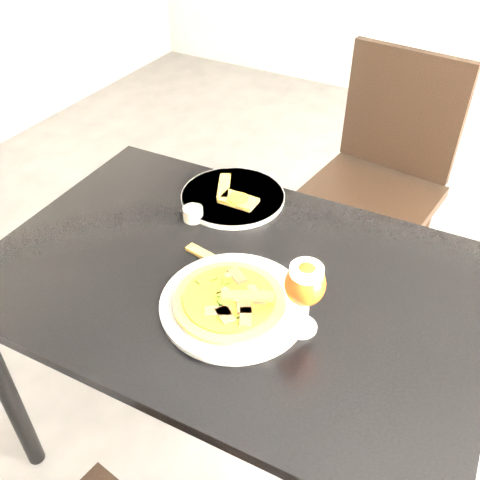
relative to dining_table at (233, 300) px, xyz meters
The scene contains 9 objects.
dining_table is the anchor object (origin of this frame).
chair_far 0.92m from the dining_table, 83.62° to the left, with size 0.51×0.51×0.99m.
plate_main 0.15m from the dining_table, 58.43° to the right, with size 0.33×0.33×0.02m, color silver.
pizza 0.16m from the dining_table, 63.03° to the right, with size 0.25×0.25×0.03m.
plate_second 0.33m from the dining_table, 119.71° to the left, with size 0.29×0.29×0.02m, color silver.
crust_scraps 0.32m from the dining_table, 119.32° to the left, with size 0.16×0.14×0.01m.
loose_crust 0.13m from the dining_table, 167.32° to the left, with size 0.11×0.03×0.01m, color #935723.
sauce_cup 0.27m from the dining_table, 145.85° to the left, with size 0.05×0.05×0.04m.
beer_glass 0.32m from the dining_table, 19.92° to the right, with size 0.08×0.08×0.18m.
Camera 1 is at (0.25, -0.71, 1.63)m, focal length 40.00 mm.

